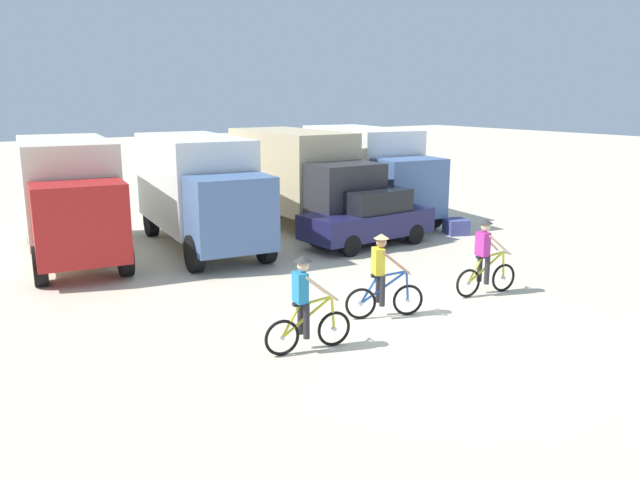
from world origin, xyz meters
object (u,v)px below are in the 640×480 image
object	(u,v)px
supply_crate	(456,227)
box_truck_cream_rv	(69,193)
cyclist_orange_shirt	(305,307)
box_truck_tan_camper	(299,174)
box_truck_white_box	(199,186)
sedan_parked	(368,217)
cyclist_cowboy_hat	(382,279)
box_truck_avon_van	(367,168)
cyclist_near_camera	(485,260)

from	to	relation	value
supply_crate	box_truck_cream_rv	bearing A→B (deg)	159.85
box_truck_cream_rv	cyclist_orange_shirt	world-z (taller)	box_truck_cream_rv
box_truck_tan_camper	box_truck_white_box	bearing A→B (deg)	-168.90
sedan_parked	cyclist_cowboy_hat	world-z (taller)	cyclist_cowboy_hat
box_truck_cream_rv	box_truck_white_box	xyz separation A→B (m)	(3.57, -0.97, 0.00)
box_truck_cream_rv	box_truck_avon_van	world-z (taller)	same
box_truck_white_box	box_truck_tan_camper	bearing A→B (deg)	11.10
box_truck_tan_camper	supply_crate	bearing A→B (deg)	-47.64
cyclist_orange_shirt	cyclist_near_camera	distance (m)	5.36
cyclist_orange_shirt	cyclist_cowboy_hat	world-z (taller)	same
cyclist_orange_shirt	cyclist_near_camera	bearing A→B (deg)	4.83
box_truck_white_box	cyclist_orange_shirt	bearing A→B (deg)	-102.48
box_truck_tan_camper	sedan_parked	world-z (taller)	box_truck_tan_camper
supply_crate	box_truck_avon_van	bearing A→B (deg)	98.79
cyclist_near_camera	cyclist_cowboy_hat	bearing A→B (deg)	177.00
box_truck_white_box	cyclist_orange_shirt	world-z (taller)	box_truck_white_box
box_truck_cream_rv	cyclist_near_camera	size ratio (longest dim) A/B	3.86
box_truck_avon_van	cyclist_orange_shirt	size ratio (longest dim) A/B	3.86
box_truck_cream_rv	cyclist_near_camera	distance (m)	11.64
box_truck_white_box	box_truck_tan_camper	distance (m)	4.23
box_truck_cream_rv	supply_crate	world-z (taller)	box_truck_cream_rv
box_truck_cream_rv	supply_crate	xyz separation A→B (m)	(11.38, -4.18, -1.62)
box_truck_white_box	box_truck_tan_camper	world-z (taller)	same
supply_crate	cyclist_cowboy_hat	bearing A→B (deg)	-146.36
cyclist_orange_shirt	cyclist_near_camera	world-z (taller)	same
box_truck_cream_rv	cyclist_cowboy_hat	bearing A→B (deg)	-66.48
cyclist_orange_shirt	box_truck_white_box	bearing A→B (deg)	77.52
box_truck_tan_camper	cyclist_near_camera	world-z (taller)	box_truck_tan_camper
sedan_parked	supply_crate	xyz separation A→B (m)	(3.46, -0.44, -0.63)
box_truck_tan_camper	sedan_parked	size ratio (longest dim) A/B	1.60
supply_crate	box_truck_white_box	bearing A→B (deg)	157.68
box_truck_cream_rv	supply_crate	bearing A→B (deg)	-20.15
box_truck_white_box	cyclist_near_camera	size ratio (longest dim) A/B	3.84
box_truck_cream_rv	cyclist_cowboy_hat	xyz separation A→B (m)	(3.97, -9.11, -1.03)
box_truck_tan_camper	box_truck_cream_rv	bearing A→B (deg)	178.85
box_truck_avon_van	sedan_parked	xyz separation A→B (m)	(-2.84, -3.58, -0.99)
box_truck_tan_camper	cyclist_cowboy_hat	distance (m)	9.77
sedan_parked	cyclist_cowboy_hat	size ratio (longest dim) A/B	2.34
cyclist_orange_shirt	cyclist_cowboy_hat	xyz separation A→B (m)	(2.34, 0.61, 0.00)
cyclist_near_camera	box_truck_avon_van	bearing A→B (deg)	67.39
box_truck_cream_rv	sedan_parked	size ratio (longest dim) A/B	1.65
cyclist_orange_shirt	supply_crate	world-z (taller)	cyclist_orange_shirt
box_truck_cream_rv	cyclist_near_camera	bearing A→B (deg)	-53.08
box_truck_white_box	sedan_parked	distance (m)	5.25
cyclist_cowboy_hat	box_truck_cream_rv	bearing A→B (deg)	113.52
sedan_parked	supply_crate	bearing A→B (deg)	-7.23
box_truck_tan_camper	box_truck_avon_van	xyz separation A→B (m)	(3.05, 0.00, 0.00)
box_truck_cream_rv	cyclist_near_camera	world-z (taller)	box_truck_cream_rv
box_truck_cream_rv	box_truck_tan_camper	xyz separation A→B (m)	(7.72, -0.15, 0.00)
sedan_parked	cyclist_orange_shirt	bearing A→B (deg)	-136.44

